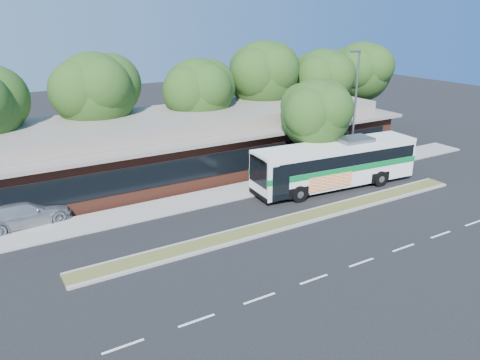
# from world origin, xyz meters

# --- Properties ---
(ground) EXTENTS (120.00, 120.00, 0.00)m
(ground) POSITION_xyz_m (0.00, 0.00, 0.00)
(ground) COLOR black
(ground) RESTS_ON ground
(median_strip) EXTENTS (26.00, 1.10, 0.15)m
(median_strip) POSITION_xyz_m (0.00, 0.60, 0.07)
(median_strip) COLOR brown
(median_strip) RESTS_ON ground
(sidewalk) EXTENTS (44.00, 2.60, 0.12)m
(sidewalk) POSITION_xyz_m (0.00, 6.40, 0.06)
(sidewalk) COLOR gray
(sidewalk) RESTS_ON ground
(plaza_building) EXTENTS (33.20, 11.20, 4.45)m
(plaza_building) POSITION_xyz_m (0.00, 12.99, 2.13)
(plaza_building) COLOR #5C291D
(plaza_building) RESTS_ON ground
(lamp_post) EXTENTS (0.93, 0.18, 9.07)m
(lamp_post) POSITION_xyz_m (9.56, 6.00, 4.90)
(lamp_post) COLOR slate
(lamp_post) RESTS_ON ground
(tree_bg_b) EXTENTS (6.69, 6.00, 9.00)m
(tree_bg_b) POSITION_xyz_m (-6.57, 16.14, 6.14)
(tree_bg_b) COLOR black
(tree_bg_b) RESTS_ON ground
(tree_bg_c) EXTENTS (6.24, 5.60, 8.26)m
(tree_bg_c) POSITION_xyz_m (1.40, 15.13, 5.59)
(tree_bg_c) COLOR black
(tree_bg_c) RESTS_ON ground
(tree_bg_d) EXTENTS (6.91, 6.20, 9.37)m
(tree_bg_d) POSITION_xyz_m (8.45, 16.15, 6.42)
(tree_bg_d) COLOR black
(tree_bg_d) RESTS_ON ground
(tree_bg_e) EXTENTS (6.47, 5.80, 8.50)m
(tree_bg_e) POSITION_xyz_m (14.42, 15.14, 5.74)
(tree_bg_e) COLOR black
(tree_bg_e) RESTS_ON ground
(tree_bg_f) EXTENTS (6.69, 6.00, 8.92)m
(tree_bg_f) POSITION_xyz_m (20.43, 16.14, 6.06)
(tree_bg_f) COLOR black
(tree_bg_f) RESTS_ON ground
(transit_bus) EXTENTS (12.37, 3.66, 3.43)m
(transit_bus) POSITION_xyz_m (6.06, 3.79, 1.91)
(transit_bus) COLOR silver
(transit_bus) RESTS_ON ground
(sedan) EXTENTS (5.49, 2.65, 1.54)m
(sedan) POSITION_xyz_m (-13.60, 8.20, 0.77)
(sedan) COLOR #B2B4B9
(sedan) RESTS_ON ground
(sidewalk_tree) EXTENTS (5.60, 5.02, 7.28)m
(sidewalk_tree) POSITION_xyz_m (6.36, 6.32, 4.89)
(sidewalk_tree) COLOR black
(sidewalk_tree) RESTS_ON ground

